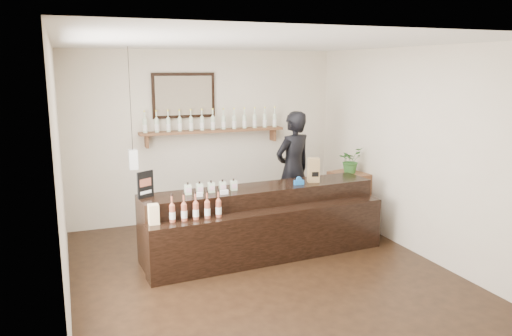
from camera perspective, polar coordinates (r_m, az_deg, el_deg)
The scene contains 10 objects.
ground at distance 6.41m, azimuth 0.52°, elevation -11.78°, with size 5.00×5.00×0.00m, color black.
room_shell at distance 5.94m, azimuth 0.55°, elevation 3.49°, with size 5.00×5.00×5.00m.
back_wall_decor at distance 8.14m, azimuth -6.63°, elevation 5.93°, with size 2.66×0.96×1.69m.
counter at distance 6.85m, azimuth 0.77°, elevation -6.35°, with size 3.32×1.07×1.08m.
promo_sign at distance 6.37m, azimuth -12.52°, elevation -1.86°, with size 0.22×0.14×0.34m.
paper_bag at distance 7.12m, azimuth 6.58°, elevation -0.24°, with size 0.18×0.15×0.35m.
tape_dispenser at distance 6.96m, azimuth 4.92°, elevation -1.55°, with size 0.14×0.06×0.12m.
side_cabinet at distance 8.14m, azimuth 10.57°, elevation -3.59°, with size 0.57×0.69×0.88m.
potted_plant at distance 8.00m, azimuth 10.74°, elevation 0.88°, with size 0.37×0.32×0.41m, color #336D2B.
shopkeeper at distance 7.92m, azimuth 4.27°, elevation 0.68°, with size 0.77×0.50×2.10m, color black.
Camera 1 is at (-2.18, -5.47, 2.53)m, focal length 35.00 mm.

